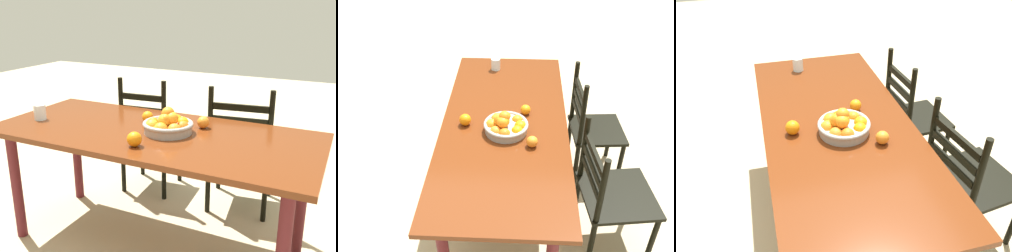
% 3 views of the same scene
% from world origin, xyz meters
% --- Properties ---
extents(ground_plane, '(12.00, 12.00, 0.00)m').
position_xyz_m(ground_plane, '(0.00, 0.00, 0.00)').
color(ground_plane, '#BFAD88').
extents(dining_table, '(1.90, 0.84, 0.76)m').
position_xyz_m(dining_table, '(0.00, 0.00, 0.67)').
color(dining_table, '#5C2810').
rests_on(dining_table, ground).
extents(chair_near_window, '(0.51, 0.51, 0.94)m').
position_xyz_m(chair_near_window, '(0.34, 0.70, 0.46)').
color(chair_near_window, black).
rests_on(chair_near_window, ground).
extents(chair_by_cabinet, '(0.44, 0.44, 0.94)m').
position_xyz_m(chair_by_cabinet, '(-0.40, 0.67, 0.44)').
color(chair_by_cabinet, black).
rests_on(chair_by_cabinet, ground).
extents(fruit_bowl, '(0.29, 0.29, 0.16)m').
position_xyz_m(fruit_bowl, '(0.10, 0.01, 0.81)').
color(fruit_bowl, '#9E9A95').
rests_on(fruit_bowl, dining_table).
extents(orange_loose_0, '(0.07, 0.07, 0.07)m').
position_xyz_m(orange_loose_0, '(0.24, 0.18, 0.80)').
color(orange_loose_0, orange).
rests_on(orange_loose_0, dining_table).
extents(orange_loose_1, '(0.08, 0.08, 0.08)m').
position_xyz_m(orange_loose_1, '(0.03, -0.26, 0.80)').
color(orange_loose_1, orange).
rests_on(orange_loose_1, dining_table).
extents(orange_loose_2, '(0.07, 0.07, 0.07)m').
position_xyz_m(orange_loose_2, '(-0.11, 0.14, 0.79)').
color(orange_loose_2, orange).
rests_on(orange_loose_2, dining_table).
extents(drinking_glass, '(0.07, 0.07, 0.10)m').
position_xyz_m(drinking_glass, '(-0.75, -0.11, 0.81)').
color(drinking_glass, silver).
rests_on(drinking_glass, dining_table).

